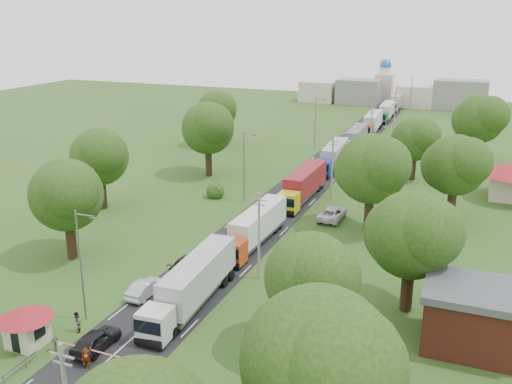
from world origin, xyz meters
The scene contains 42 objects.
ground centered at (0.00, 0.00, 0.00)m, with size 260.00×260.00×0.00m, color #2D501A.
road centered at (0.00, 20.00, 0.00)m, with size 8.00×200.00×0.04m, color black.
boom_barrier centered at (-1.36, -25.00, 0.89)m, with size 9.22×0.35×1.18m.
guard_booth centered at (-7.20, -25.00, 2.16)m, with size 4.40×4.40×3.45m.
info_sign centered at (5.20, 35.00, 3.00)m, with size 0.12×3.10×4.10m.
pole_1 centered at (5.50, -7.00, 4.68)m, with size 1.60×0.24×9.00m.
pole_2 centered at (5.50, 21.00, 4.68)m, with size 1.60×0.24×9.00m.
pole_3 centered at (5.50, 49.00, 4.68)m, with size 1.60×0.24×9.00m.
pole_4 centered at (5.50, 77.00, 4.68)m, with size 1.60×0.24×9.00m.
pole_5 centered at (5.50, 105.00, 4.68)m, with size 1.60×0.24×9.00m.
lamp_0 centered at (-5.35, -20.00, 5.55)m, with size 2.03×0.22×10.00m.
lamp_1 centered at (-5.35, 15.00, 5.55)m, with size 2.03×0.22×10.00m.
lamp_2 centered at (-5.35, 50.00, 5.55)m, with size 2.03×0.22×10.00m.
tree_1 centered at (17.99, -29.83, 7.85)m, with size 9.60×9.60×12.05m.
tree_2 centered at (13.99, -17.86, 6.60)m, with size 8.00×8.00×10.10m.
tree_3 centered at (19.99, -7.84, 7.22)m, with size 8.80×8.80×11.07m.
tree_4 centered at (12.99, 10.17, 7.85)m, with size 9.60×9.60×12.05m.
tree_5 centered at (21.99, 18.16, 7.22)m, with size 8.80×8.80×11.07m.
tree_6 centered at (14.99, 35.14, 6.60)m, with size 8.00×8.00×10.10m.
tree_7 centered at (23.99, 50.17, 7.85)m, with size 9.60×9.60×12.05m.
tree_10 centered at (-15.01, -9.84, 7.22)m, with size 8.80×8.80×11.07m.
tree_11 centered at (-22.01, 5.16, 7.22)m, with size 8.80×8.80×11.07m.
tree_12 centered at (-16.01, 25.17, 7.85)m, with size 9.60×9.60×12.05m.
tree_13 centered at (-24.01, 45.16, 7.22)m, with size 8.80×8.80×11.07m.
house_brick centered at (26.00, -12.00, 2.65)m, with size 8.60×6.60×5.20m.
distant_town centered at (0.68, 110.00, 3.49)m, with size 52.00×8.00×8.00m.
church centered at (-4.00, 118.00, 5.39)m, with size 5.00×5.00×12.30m.
truck_0 centered at (2.07, -14.34, 2.21)m, with size 3.25×15.07×4.16m.
truck_1 centered at (1.89, 1.01, 2.10)m, with size 2.71×14.30×3.96m.
truck_2 centered at (2.04, 18.74, 2.23)m, with size 2.67×15.17×4.20m.
truck_3 centered at (1.63, 36.95, 2.15)m, with size 3.17×14.70×4.06m.
truck_4 centered at (1.83, 53.00, 2.08)m, with size 2.71×14.16×3.92m.
truck_5 centered at (1.86, 69.69, 2.19)m, with size 3.09×14.96×4.13m.
truck_6 centered at (2.09, 86.71, 2.10)m, with size 2.83×14.32×3.96m.
truck_7 centered at (1.89, 104.49, 2.11)m, with size 2.75×14.40×3.99m.
car_lane_front centered at (-1.73, -23.50, 0.81)m, with size 1.90×4.73×1.61m, color black.
car_lane_mid centered at (-3.00, -14.36, 0.76)m, with size 1.62×4.64×1.53m, color #ACB0B4.
car_lane_rear centered at (-1.83, -7.96, 0.80)m, with size 2.24×5.52×1.60m, color black.
car_verge_near centered at (7.95, 12.32, 0.83)m, with size 2.76×5.98×1.66m, color silver.
car_verge_far centered at (5.50, 30.88, 0.78)m, with size 1.85×4.59×1.56m, color #54555B.
pedestrian_near centered at (-0.81, -25.88, 0.96)m, with size 0.70×0.46×1.92m, color gray.
pedestrian_booth centered at (-4.80, -22.00, 0.89)m, with size 0.87×0.68×1.78m, color gray.
Camera 1 is at (24.61, -55.14, 25.42)m, focal length 40.00 mm.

